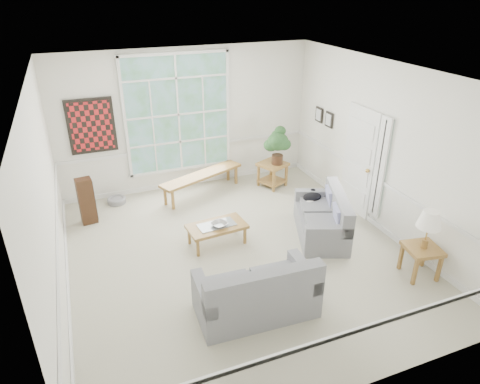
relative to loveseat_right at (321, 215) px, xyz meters
name	(u,v)px	position (x,y,z in m)	size (l,w,h in m)	color
floor	(239,253)	(-1.59, -0.01, -0.41)	(5.50, 6.00, 0.01)	#ABA790
ceiling	(239,74)	(-1.59, -0.01, 2.59)	(5.50, 6.00, 0.02)	white
wall_back	(187,120)	(-1.59, 2.99, 1.09)	(5.50, 0.02, 3.00)	white
wall_front	(352,289)	(-1.59, -3.01, 1.09)	(5.50, 0.02, 3.00)	white
wall_left	(47,203)	(-4.34, -0.01, 1.09)	(0.02, 6.00, 3.00)	white
wall_right	(384,149)	(1.16, -0.01, 1.09)	(0.02, 6.00, 3.00)	white
window_back	(178,114)	(-1.79, 2.95, 1.24)	(2.30, 0.08, 2.40)	white
entry_door	(359,161)	(1.12, 0.59, 0.64)	(0.08, 0.90, 2.10)	white
door_sidelight	(380,168)	(1.12, -0.04, 0.74)	(0.08, 0.26, 1.90)	white
wall_art	(91,126)	(-3.54, 2.94, 1.19)	(0.90, 0.06, 1.10)	maroon
wall_frame_near	(329,120)	(1.12, 1.74, 1.14)	(0.04, 0.26, 0.32)	black
wall_frame_far	(319,115)	(1.12, 2.14, 1.14)	(0.04, 0.26, 0.32)	black
loveseat_right	(321,215)	(0.00, 0.00, 0.00)	(0.78, 1.51, 0.82)	slate
loveseat_front	(256,286)	(-1.89, -1.42, 0.03)	(1.62, 0.84, 0.88)	slate
coffee_table	(217,234)	(-1.84, 0.41, -0.22)	(1.01, 0.55, 0.37)	olive
pewter_bowl	(219,224)	(-1.81, 0.36, 0.00)	(0.32, 0.32, 0.08)	#999A9E
window_bench	(202,184)	(-1.50, 2.39, -0.18)	(1.97, 0.38, 0.46)	olive
end_table	(272,174)	(0.08, 2.20, -0.13)	(0.55, 0.55, 0.55)	olive
houseplant	(278,146)	(0.15, 2.12, 0.56)	(0.49, 0.49, 0.84)	#264D25
side_table	(420,261)	(0.81, -1.60, -0.15)	(0.50, 0.50, 0.51)	olive
table_lamp	(428,230)	(0.82, -1.60, 0.42)	(0.36, 0.36, 0.63)	white
pet_bed	(117,200)	(-3.29, 2.64, -0.35)	(0.39, 0.39, 0.12)	gray
floor_speaker	(86,201)	(-3.87, 2.01, 0.04)	(0.28, 0.22, 0.91)	#361F11
cat	(312,197)	(0.11, 0.53, 0.10)	(0.37, 0.26, 0.17)	black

